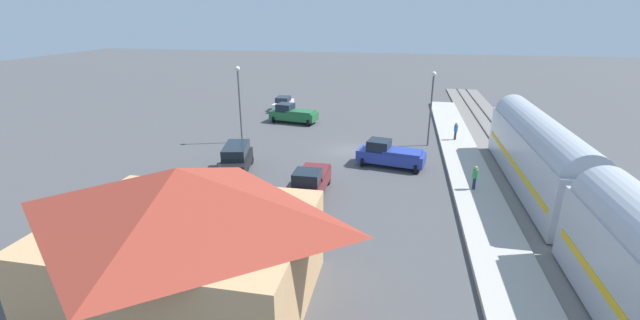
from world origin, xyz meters
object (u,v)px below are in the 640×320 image
(pedestrian_on_platform, at_px, (456,130))
(sedan_white, at_px, (283,103))
(light_pole_near_platform, at_px, (432,99))
(light_pole_lot_center, at_px, (239,95))
(station_building, at_px, (184,235))
(pickup_blue, at_px, (390,154))
(pickup_green, at_px, (293,114))
(pickup_maroon, at_px, (310,182))
(suv_black, at_px, (236,159))
(pedestrian_waiting_far, at_px, (475,176))

(pedestrian_on_platform, height_order, sedan_white, pedestrian_on_platform)
(light_pole_near_platform, xyz_separation_m, light_pole_lot_center, (17.66, 2.52, 0.19))
(sedan_white, bearing_deg, pedestrian_on_platform, 152.38)
(station_building, height_order, pickup_blue, station_building)
(light_pole_near_platform, bearing_deg, pickup_green, -21.87)
(light_pole_near_platform, bearing_deg, pickup_maroon, 57.86)
(pickup_blue, relative_size, sedan_white, 1.25)
(suv_black, relative_size, light_pole_near_platform, 0.75)
(pedestrian_waiting_far, bearing_deg, sedan_white, -48.38)
(pedestrian_waiting_far, distance_m, pickup_green, 24.14)
(pedestrian_waiting_far, relative_size, suv_black, 0.33)
(pedestrian_waiting_far, bearing_deg, light_pole_near_platform, -76.43)
(suv_black, bearing_deg, pickup_blue, -162.33)
(station_building, height_order, pickup_green, station_building)
(pedestrian_waiting_far, bearing_deg, suv_black, -1.85)
(pedestrian_on_platform, height_order, pickup_blue, pickup_blue)
(pickup_blue, bearing_deg, pickup_green, -47.39)
(pickup_blue, height_order, light_pole_near_platform, light_pole_near_platform)
(station_building, relative_size, pickup_green, 1.95)
(pickup_green, xyz_separation_m, light_pole_near_platform, (-14.80, 5.94, 3.41))
(light_pole_near_platform, bearing_deg, pickup_blue, 62.52)
(pedestrian_on_platform, height_order, pickup_green, pickup_green)
(pickup_maroon, bearing_deg, suv_black, -26.04)
(pedestrian_on_platform, distance_m, light_pole_lot_center, 20.92)
(pedestrian_on_platform, xyz_separation_m, pickup_blue, (5.98, 7.90, -0.25))
(station_building, height_order, pickup_maroon, station_building)
(pickup_blue, height_order, light_pole_lot_center, light_pole_lot_center)
(pickup_maroon, bearing_deg, light_pole_lot_center, -49.88)
(suv_black, xyz_separation_m, light_pole_near_platform, (-15.08, -10.21, 3.29))
(light_pole_lot_center, bearing_deg, suv_black, 108.54)
(pedestrian_on_platform, distance_m, pickup_green, 17.99)
(station_building, bearing_deg, pickup_maroon, -103.26)
(station_building, height_order, suv_black, station_building)
(sedan_white, xyz_separation_m, light_pole_lot_center, (-0.01, 14.56, 3.75))
(pedestrian_on_platform, distance_m, sedan_white, 22.90)
(pickup_blue, relative_size, suv_black, 1.09)
(station_building, relative_size, suv_black, 2.12)
(pedestrian_waiting_far, height_order, pickup_green, pickup_green)
(station_building, bearing_deg, pedestrian_on_platform, -117.50)
(pedestrian_on_platform, bearing_deg, pickup_maroon, 53.36)
(pickup_green, relative_size, light_pole_near_platform, 0.82)
(station_building, bearing_deg, pedestrian_waiting_far, -133.93)
(pickup_green, height_order, light_pole_lot_center, light_pole_lot_center)
(pickup_green, height_order, light_pole_near_platform, light_pole_near_platform)
(pickup_blue, bearing_deg, light_pole_near_platform, -117.48)
(pedestrian_waiting_far, distance_m, pickup_blue, 7.37)
(light_pole_near_platform, relative_size, light_pole_lot_center, 0.95)
(pedestrian_on_platform, height_order, suv_black, suv_black)
(pickup_green, distance_m, light_pole_near_platform, 16.31)
(pickup_green, xyz_separation_m, sedan_white, (2.87, -6.09, -0.15))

